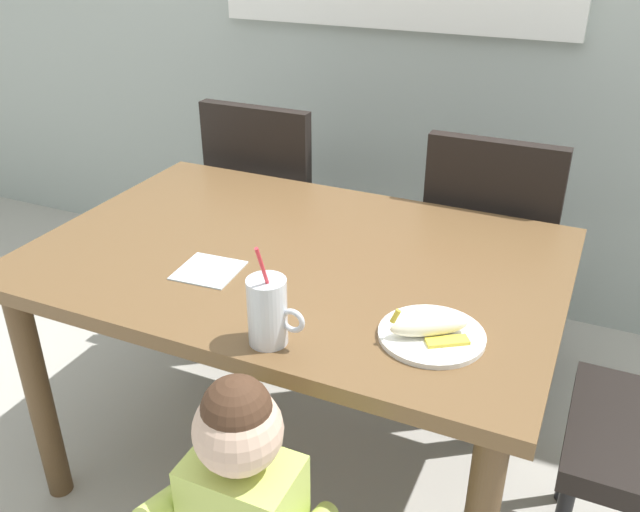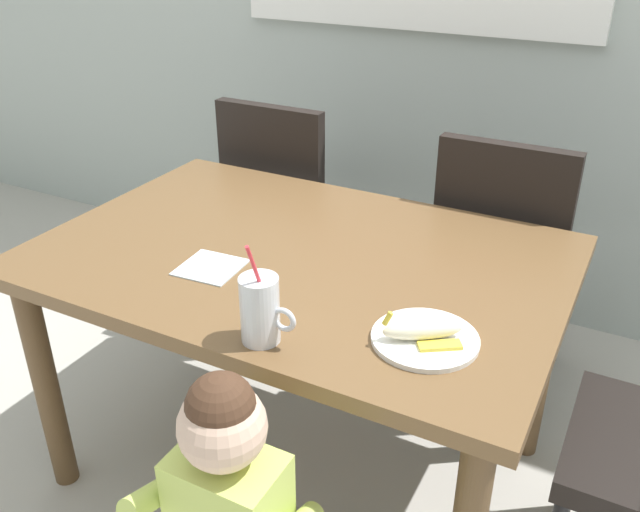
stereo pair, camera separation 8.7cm
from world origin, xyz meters
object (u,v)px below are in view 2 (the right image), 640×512
Objects in this scene: dining_table at (299,284)px; toddler_standing at (229,504)px; dining_chair_right at (503,255)px; dining_chair_left at (288,205)px; paper_napkin at (211,267)px; snack_plate at (425,339)px; milk_cup at (261,313)px; peeled_banana at (423,330)px.

dining_table is 1.66× the size of toddler_standing.
dining_chair_right reaches higher than toddler_standing.
paper_napkin is (0.28, -0.87, 0.22)m from dining_chair_left.
paper_napkin is at bearing 174.87° from snack_plate.
snack_plate is at bearing 92.12° from dining_chair_right.
dining_chair_left is 1.00× the size of dining_chair_right.
paper_napkin is at bearing 143.73° from milk_cup.
peeled_banana is at bearing -29.10° from dining_table.
paper_napkin is (-0.29, 0.21, -0.06)m from milk_cup.
paper_napkin reaches higher than dining_table.
dining_table is 9.27× the size of paper_napkin.
dining_table is 0.51m from snack_plate.
toddler_standing reaches higher than paper_napkin.
milk_cup is (-0.28, -1.05, 0.28)m from dining_chair_right.
milk_cup reaches higher than toddler_standing.
toddler_standing is 0.52m from snack_plate.
paper_napkin is at bearing 56.23° from dining_chair_right.
paper_napkin is (-0.60, 0.05, -0.00)m from snack_plate.
snack_plate reaches higher than dining_table.
dining_chair_right is 5.52× the size of peeled_banana.
toddler_standing is 0.53m from peeled_banana.
milk_cup is 0.35m from snack_plate.
dining_chair_left is 1.15× the size of toddler_standing.
paper_napkin is at bearing 108.08° from dining_chair_left.
dining_chair_right is at bearing 80.42° from toddler_standing.
peeled_banana is at bearing 25.74° from milk_cup.
dining_chair_right is 0.92m from snack_plate.
dining_table is 5.64× the size of milk_cup.
peeled_banana is (0.03, -0.90, 0.25)m from dining_chair_right.
dining_chair_right is 0.94m from peeled_banana.
milk_cup is 0.36m from paper_napkin.
toddler_standing is 0.61m from paper_napkin.
dining_chair_left is 6.40× the size of paper_napkin.
dining_chair_right is at bearing 75.25° from milk_cup.
dining_chair_left is (-0.44, 0.69, -0.11)m from dining_table.
milk_cup is (0.13, -0.39, 0.17)m from dining_table.
milk_cup reaches higher than peeled_banana.
dining_chair_left is at bearing 133.57° from snack_plate.
snack_plate is 1.32× the size of peeled_banana.
toddler_standing is (0.19, -0.63, -0.13)m from dining_table.
dining_chair_right is 6.40× the size of paper_napkin.
dining_chair_right is (0.41, 0.66, -0.11)m from dining_table.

